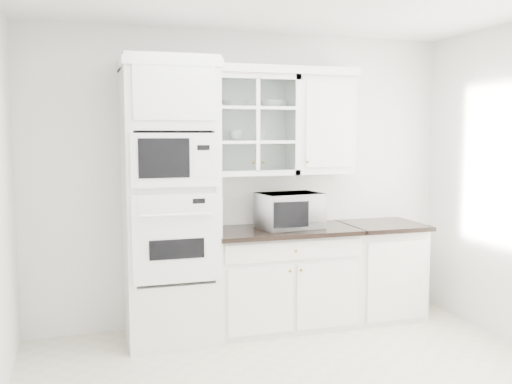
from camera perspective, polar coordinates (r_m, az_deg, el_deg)
name	(u,v)px	position (r m, az deg, el deg)	size (l,w,h in m)	color
room_shell	(295,133)	(4.07, 3.91, 5.90)	(4.00, 3.50, 2.70)	white
oven_column	(170,202)	(4.88, -8.60, -0.97)	(0.76, 0.68, 2.40)	white
base_cabinet_run	(283,277)	(5.29, 2.71, -8.50)	(1.32, 0.67, 0.92)	white
extra_base_cabinet	(380,270)	(5.69, 12.32, -7.58)	(0.72, 0.67, 0.92)	white
upper_cabinet_glass	(253,125)	(5.17, -0.35, 6.70)	(0.80, 0.33, 0.90)	white
upper_cabinet_solid	(322,125)	(5.41, 6.57, 6.63)	(0.55, 0.33, 0.90)	white
crown_molding	(242,70)	(5.15, -1.42, 12.11)	(2.14, 0.38, 0.07)	white
countertop_microwave	(289,210)	(5.18, 3.32, -1.84)	(0.55, 0.46, 0.32)	white
bowl_a	(234,104)	(5.14, -2.19, 8.80)	(0.23, 0.23, 0.06)	white
bowl_b	(272,104)	(5.24, 1.62, 8.80)	(0.21, 0.21, 0.07)	white
cup_a	(236,136)	(5.14, -2.02, 5.66)	(0.12, 0.12, 0.09)	white
cup_b	(261,136)	(5.21, 0.55, 5.63)	(0.09, 0.09, 0.09)	white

